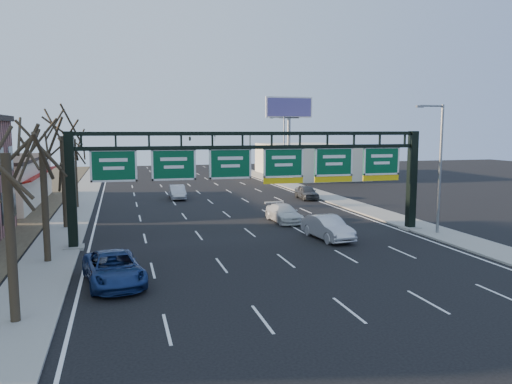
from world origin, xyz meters
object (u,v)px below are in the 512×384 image
object	(u,v)px
car_silver_sedan	(328,228)
car_white_wagon	(284,213)
car_blue_suv	(114,268)
sign_gantry	(260,170)

from	to	relation	value
car_silver_sedan	car_white_wagon	xyz separation A→B (m)	(-0.81, 6.80, -0.10)
car_blue_suv	car_white_wagon	distance (m)	18.45
sign_gantry	car_white_wagon	distance (m)	7.52
sign_gantry	car_silver_sedan	distance (m)	5.97
car_blue_suv	sign_gantry	bearing A→B (deg)	30.85
car_silver_sedan	car_blue_suv	bearing A→B (deg)	-161.39
sign_gantry	car_white_wagon	xyz separation A→B (m)	(3.52, 5.34, -3.94)
sign_gantry	car_white_wagon	bearing A→B (deg)	56.62
car_silver_sedan	car_white_wagon	distance (m)	6.85
car_blue_suv	car_white_wagon	size ratio (longest dim) A/B	1.13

